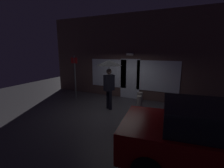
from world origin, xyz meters
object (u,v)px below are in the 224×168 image
Objects in this scene: parked_car at (220,139)px; sidewalk_bollard at (140,97)px; sidewalk_bollard_2 at (139,102)px; person_with_umbrella at (109,71)px; street_sign_post at (75,75)px.

sidewalk_bollard is at bearing 118.70° from parked_car.
sidewalk_bollard is 0.79m from sidewalk_bollard_2.
parked_car is 7.81× the size of sidewalk_bollard_2.
parked_car is (3.89, -2.48, -1.00)m from person_with_umbrella.
parked_car reaches higher than sidewalk_bollard_2.
sidewalk_bollard is (1.03, 1.51, -1.50)m from person_with_umbrella.
parked_car reaches higher than sidewalk_bollard.
person_with_umbrella is at bearing -124.13° from sidewalk_bollard.
street_sign_post is 4.17× the size of sidewalk_bollard_2.
sidewalk_bollard is (3.37, 0.91, -1.08)m from street_sign_post.
sidewalk_bollard is 0.94× the size of sidewalk_bollard_2.
sidewalk_bollard_2 reaches higher than sidewalk_bollard.
sidewalk_bollard is at bearing 15.17° from street_sign_post.
street_sign_post reaches higher than sidewalk_bollard.
parked_car is 8.29× the size of sidewalk_bollard.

